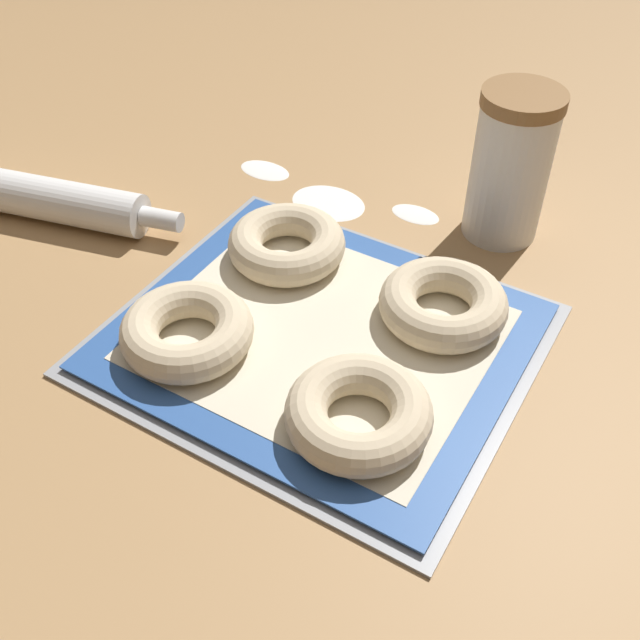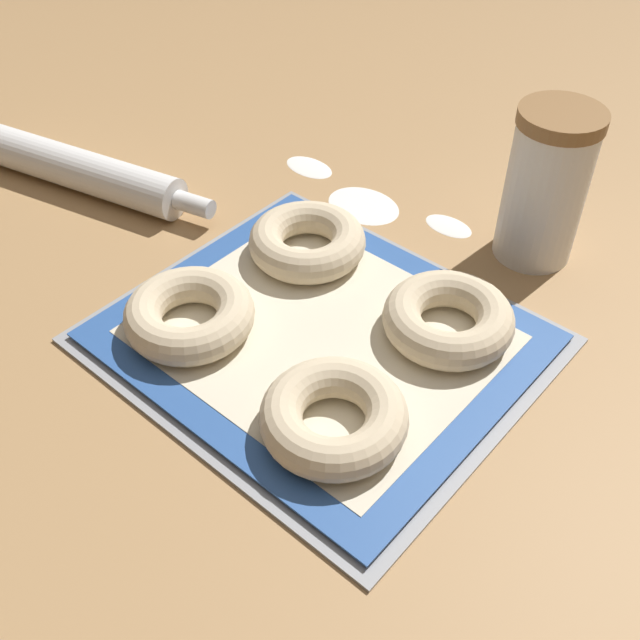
{
  "view_description": "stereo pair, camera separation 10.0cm",
  "coord_description": "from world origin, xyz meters",
  "px_view_note": "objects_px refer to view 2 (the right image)",
  "views": [
    {
      "loc": [
        0.27,
        -0.49,
        0.55
      ],
      "look_at": [
        -0.02,
        -0.01,
        0.03
      ],
      "focal_mm": 42.0,
      "sensor_mm": 36.0,
      "label": 1
    },
    {
      "loc": [
        0.35,
        -0.43,
        0.55
      ],
      "look_at": [
        -0.02,
        -0.01,
        0.03
      ],
      "focal_mm": 42.0,
      "sensor_mm": 36.0,
      "label": 2
    }
  ],
  "objects_px": {
    "baking_tray": "(320,339)",
    "bagel_front_left": "(189,314)",
    "bagel_back_left": "(307,241)",
    "bagel_back_right": "(448,319)",
    "bagel_front_right": "(334,417)",
    "flour_canister": "(546,186)",
    "rolling_pin": "(77,167)"
  },
  "relations": [
    {
      "from": "baking_tray",
      "to": "bagel_back_left",
      "type": "height_order",
      "value": "bagel_back_left"
    },
    {
      "from": "baking_tray",
      "to": "bagel_back_left",
      "type": "bearing_deg",
      "value": 137.45
    },
    {
      "from": "bagel_back_right",
      "to": "flour_canister",
      "type": "xyz_separation_m",
      "value": [
        -0.01,
        0.19,
        0.06
      ]
    },
    {
      "from": "baking_tray",
      "to": "bagel_back_right",
      "type": "height_order",
      "value": "bagel_back_right"
    },
    {
      "from": "bagel_back_right",
      "to": "rolling_pin",
      "type": "xyz_separation_m",
      "value": [
        -0.53,
        -0.07,
        -0.0
      ]
    },
    {
      "from": "baking_tray",
      "to": "bagel_back_left",
      "type": "xyz_separation_m",
      "value": [
        -0.1,
        0.09,
        0.03
      ]
    },
    {
      "from": "bagel_front_right",
      "to": "flour_canister",
      "type": "xyz_separation_m",
      "value": [
        -0.0,
        0.37,
        0.06
      ]
    },
    {
      "from": "baking_tray",
      "to": "bagel_front_left",
      "type": "bearing_deg",
      "value": -142.44
    },
    {
      "from": "flour_canister",
      "to": "rolling_pin",
      "type": "height_order",
      "value": "flour_canister"
    },
    {
      "from": "bagel_front_left",
      "to": "rolling_pin",
      "type": "height_order",
      "value": "rolling_pin"
    },
    {
      "from": "bagel_front_left",
      "to": "bagel_back_left",
      "type": "xyz_separation_m",
      "value": [
        0.01,
        0.17,
        0.0
      ]
    },
    {
      "from": "flour_canister",
      "to": "baking_tray",
      "type": "bearing_deg",
      "value": -107.52
    },
    {
      "from": "baking_tray",
      "to": "bagel_front_right",
      "type": "bearing_deg",
      "value": -43.3
    },
    {
      "from": "bagel_front_left",
      "to": "flour_canister",
      "type": "xyz_separation_m",
      "value": [
        0.2,
        0.36,
        0.06
      ]
    },
    {
      "from": "bagel_front_right",
      "to": "bagel_back_right",
      "type": "distance_m",
      "value": 0.18
    },
    {
      "from": "bagel_back_right",
      "to": "rolling_pin",
      "type": "bearing_deg",
      "value": -172.15
    },
    {
      "from": "bagel_front_right",
      "to": "rolling_pin",
      "type": "distance_m",
      "value": 0.54
    },
    {
      "from": "bagel_front_right",
      "to": "bagel_back_right",
      "type": "relative_size",
      "value": 1.0
    },
    {
      "from": "bagel_back_left",
      "to": "baking_tray",
      "type": "bearing_deg",
      "value": -42.55
    },
    {
      "from": "bagel_back_right",
      "to": "baking_tray",
      "type": "bearing_deg",
      "value": -138.01
    },
    {
      "from": "bagel_front_left",
      "to": "baking_tray",
      "type": "bearing_deg",
      "value": 37.56
    },
    {
      "from": "bagel_front_left",
      "to": "bagel_back_left",
      "type": "relative_size",
      "value": 1.0
    },
    {
      "from": "bagel_back_left",
      "to": "bagel_back_right",
      "type": "height_order",
      "value": "same"
    },
    {
      "from": "baking_tray",
      "to": "bagel_back_right",
      "type": "distance_m",
      "value": 0.13
    },
    {
      "from": "bagel_front_right",
      "to": "bagel_back_right",
      "type": "bearing_deg",
      "value": 88.44
    },
    {
      "from": "bagel_front_left",
      "to": "bagel_back_left",
      "type": "bearing_deg",
      "value": 87.26
    },
    {
      "from": "baking_tray",
      "to": "bagel_back_left",
      "type": "distance_m",
      "value": 0.14
    },
    {
      "from": "bagel_back_left",
      "to": "flour_canister",
      "type": "relative_size",
      "value": 0.74
    },
    {
      "from": "bagel_front_left",
      "to": "bagel_front_right",
      "type": "distance_m",
      "value": 0.2
    },
    {
      "from": "bagel_front_right",
      "to": "bagel_back_left",
      "type": "bearing_deg",
      "value": 137.08
    },
    {
      "from": "bagel_back_left",
      "to": "bagel_front_left",
      "type": "bearing_deg",
      "value": -92.74
    },
    {
      "from": "bagel_front_right",
      "to": "bagel_back_right",
      "type": "height_order",
      "value": "same"
    }
  ]
}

